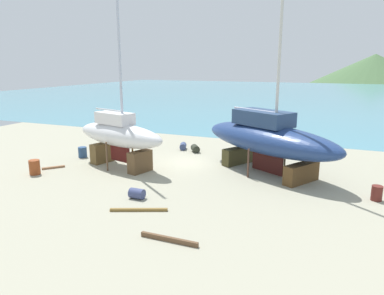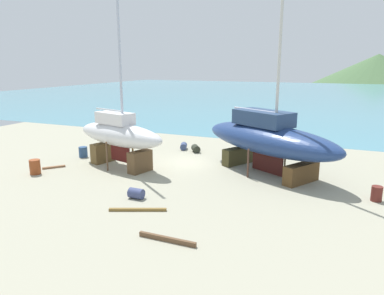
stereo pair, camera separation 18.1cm
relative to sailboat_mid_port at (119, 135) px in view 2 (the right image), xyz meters
name	(u,v)px [view 2 (the right image)]	position (x,y,z in m)	size (l,w,h in m)	color
ground_plane	(166,178)	(4.04, -1.07, -2.21)	(51.43, 51.43, 0.00)	#9F9B84
sea_water	(299,95)	(4.04, 65.30, -2.21)	(142.22, 107.04, 0.01)	teal
headland_hill	(377,78)	(26.95, 180.90, -2.21)	(95.55, 95.55, 22.93)	#47683F
sailboat_mid_port	(119,135)	(0.00, 0.00, 0.00)	(7.96, 4.03, 12.19)	brown
sailboat_far_slipway	(268,138)	(9.47, 2.64, 0.06)	(10.69, 8.04, 18.64)	brown
worker	(118,141)	(-2.73, 3.75, -1.39)	(0.28, 0.46, 1.60)	#316A48
barrel_by_slipway	(184,146)	(1.86, 6.38, -1.95)	(0.53, 0.53, 0.94)	#36456C
barrel_ochre	(83,152)	(-4.08, 1.12, -1.82)	(0.63, 0.63, 0.78)	navy
barrel_rust_mid	(377,194)	(15.70, -0.18, -1.82)	(0.54, 0.54, 0.79)	#5D241E
barrel_tipped_right	(136,193)	(4.14, -4.69, -1.94)	(0.54, 0.54, 0.78)	#3A436E
barrel_rust_near	(196,149)	(3.15, 5.89, -1.93)	(0.56, 0.56, 0.88)	#292E23
barrel_tar_black	(112,136)	(-5.55, 6.92, -1.80)	(0.64, 0.64, 0.82)	brown
barrel_rust_far	(35,167)	(-4.07, -3.54, -1.74)	(0.67, 0.67, 0.94)	brown
timber_short_skew	(54,167)	(-3.97, -2.05, -2.15)	(1.47, 0.20, 0.12)	#8A6042
timber_plank_near	(167,239)	(7.76, -8.27, -2.11)	(2.49, 0.13, 0.19)	brown
timber_long_aft	(138,210)	(5.08, -6.10, -2.15)	(2.76, 0.17, 0.13)	brown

